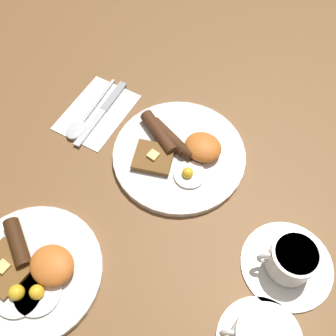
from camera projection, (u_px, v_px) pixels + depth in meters
name	position (u px, v px, depth m)	size (l,w,h in m)	color
ground_plane	(179.00, 157.00, 0.83)	(3.00, 3.00, 0.00)	brown
breakfast_plate_near	(179.00, 152.00, 0.82)	(0.28, 0.28, 0.05)	silver
breakfast_plate_far	(32.00, 271.00, 0.69)	(0.25, 0.25, 0.05)	silver
teacup_near	(290.00, 261.00, 0.69)	(0.17, 0.17, 0.07)	silver
napkin	(97.00, 112.00, 0.89)	(0.13, 0.18, 0.01)	white
knife	(104.00, 109.00, 0.89)	(0.04, 0.20, 0.01)	silver
spoon	(81.00, 124.00, 0.87)	(0.04, 0.19, 0.01)	silver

